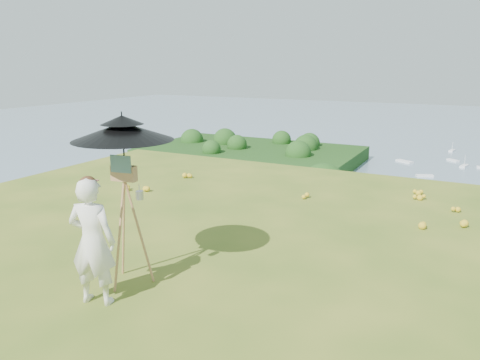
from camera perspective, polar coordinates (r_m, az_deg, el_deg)
The scene contains 12 objects.
ground at distance 6.92m, azimuth -4.20°, elevation -10.33°, with size 14.00×14.00×0.00m, color #48651C.
shoreline_tier at distance 89.32m, azimuth 22.99°, elevation -12.94°, with size 170.00×28.00×8.00m, color gray.
bay_water at distance 248.13m, azimuth 26.36°, elevation 4.04°, with size 700.00×700.00×0.00m, color #718FA2.
peninsula at distance 181.29m, azimuth 1.33°, elevation 3.92°, with size 90.00×60.00×12.00m, color black, non-canonical shape.
slope_trees at distance 44.25m, azimuth 21.03°, elevation -10.74°, with size 110.00×50.00×6.00m, color #204314, non-canonical shape.
harbor_town at distance 86.69m, azimuth 23.40°, elevation -9.09°, with size 110.00×22.00×5.00m, color silver, non-canonical shape.
moored_boats at distance 171.05m, azimuth 21.42°, elevation 0.74°, with size 140.00×140.00×0.70m, color white, non-canonical shape.
wildflowers at distance 7.10m, azimuth -3.14°, elevation -9.16°, with size 10.00×10.50×0.12m, color gold, non-canonical shape.
painter at distance 5.88m, azimuth -17.55°, elevation -7.16°, with size 0.58×0.38×1.58m, color white.
field_easel at distance 6.27m, azimuth -13.63°, elevation -4.80°, with size 0.66×0.66×1.74m, color #AE7E49, non-canonical shape.
sun_umbrella at distance 6.06m, azimuth -14.03°, elevation 4.14°, with size 1.27×1.27×0.84m, color black, non-canonical shape.
painter_cap at distance 5.67m, azimuth -18.10°, elevation -0.10°, with size 0.20×0.24×0.10m, color #C06A69, non-canonical shape.
Camera 1 is at (3.34, -5.35, 2.85)m, focal length 35.00 mm.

